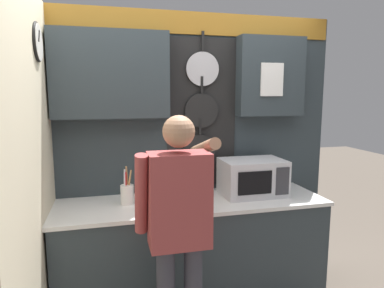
{
  "coord_description": "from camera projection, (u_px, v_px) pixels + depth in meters",
  "views": [
    {
      "loc": [
        -0.65,
        -2.59,
        1.75
      ],
      "look_at": [
        0.05,
        0.21,
        1.32
      ],
      "focal_mm": 32.0,
      "sensor_mm": 36.0,
      "label": 1
    }
  ],
  "objects": [
    {
      "name": "base_cabinet_counter",
      "position": [
        193.0,
        253.0,
        2.83
      ],
      "size": [
        2.16,
        0.65,
        0.89
      ],
      "color": "#2D383D",
      "rests_on": "ground_plane"
    },
    {
      "name": "back_wall_unit",
      "position": [
        182.0,
        123.0,
        2.95
      ],
      "size": [
        2.73,
        0.22,
        2.42
      ],
      "color": "#2D383D",
      "rests_on": "ground_plane"
    },
    {
      "name": "side_wall",
      "position": [
        33.0,
        180.0,
        2.08
      ],
      "size": [
        0.07,
        1.6,
        2.42
      ],
      "color": "beige",
      "rests_on": "ground_plane"
    },
    {
      "name": "microwave",
      "position": [
        252.0,
        177.0,
        2.91
      ],
      "size": [
        0.53,
        0.37,
        0.3
      ],
      "color": "silver",
      "rests_on": "base_cabinet_counter"
    },
    {
      "name": "knife_block",
      "position": [
        181.0,
        188.0,
        2.76
      ],
      "size": [
        0.12,
        0.16,
        0.28
      ],
      "color": "brown",
      "rests_on": "base_cabinet_counter"
    },
    {
      "name": "utensil_crock",
      "position": [
        127.0,
        193.0,
        2.67
      ],
      "size": [
        0.1,
        0.1,
        0.3
      ],
      "color": "white",
      "rests_on": "base_cabinet_counter"
    },
    {
      "name": "person",
      "position": [
        179.0,
        219.0,
        2.15
      ],
      "size": [
        0.54,
        0.63,
        1.62
      ],
      "color": "#383842",
      "rests_on": "ground_plane"
    }
  ]
}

